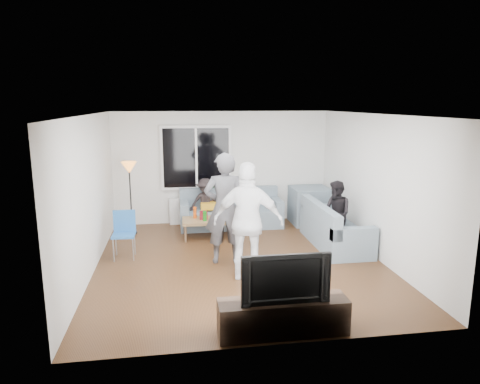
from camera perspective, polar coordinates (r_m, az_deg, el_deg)
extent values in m
cube|color=#56351C|center=(7.87, -0.06, -9.28)|extent=(5.00, 5.50, 0.04)
cube|color=white|center=(7.35, -0.07, 10.31)|extent=(5.00, 5.50, 0.04)
cube|color=silver|center=(10.21, -2.40, 3.26)|extent=(5.00, 0.04, 2.60)
cube|color=silver|center=(4.87, 4.86, -6.30)|extent=(5.00, 0.04, 2.60)
cube|color=silver|center=(7.55, -19.32, -0.41)|extent=(0.04, 5.50, 2.60)
cube|color=silver|center=(8.26, 17.50, 0.70)|extent=(0.04, 5.50, 2.60)
cube|color=white|center=(10.05, -5.77, 4.51)|extent=(1.62, 0.06, 1.47)
cube|color=black|center=(10.01, -5.76, 4.49)|extent=(1.50, 0.02, 1.35)
cube|color=white|center=(10.00, -5.76, 4.48)|extent=(0.05, 0.03, 1.35)
cube|color=silver|center=(10.24, -5.62, -2.42)|extent=(1.30, 0.12, 0.62)
imported|color=#245B25|center=(10.12, -3.72, 0.25)|extent=(0.20, 0.17, 0.34)
imported|color=white|center=(10.11, -7.62, -0.37)|extent=(0.19, 0.19, 0.16)
cube|color=slate|center=(10.31, 9.14, -1.75)|extent=(0.85, 0.85, 0.85)
cube|color=gold|center=(9.82, -4.06, -1.80)|extent=(0.40, 0.34, 0.14)
cube|color=maroon|center=(9.90, -3.83, -1.68)|extent=(0.38, 0.33, 0.13)
cube|color=#9A774A|center=(9.18, -4.10, -4.77)|extent=(1.11, 0.62, 0.40)
cylinder|color=maroon|center=(9.10, -4.81, -3.07)|extent=(0.17, 0.17, 0.17)
imported|color=#4A4A4F|center=(7.58, -2.05, -2.18)|extent=(0.73, 0.49, 1.96)
imported|color=silver|center=(6.87, 1.10, -3.92)|extent=(1.20, 0.75, 1.90)
imported|color=black|center=(8.75, 12.52, -2.80)|extent=(0.61, 0.72, 1.30)
imported|color=black|center=(9.85, -4.55, -1.45)|extent=(0.74, 0.44, 1.13)
cube|color=#2E2117|center=(5.57, 5.67, -15.98)|extent=(1.60, 0.40, 0.44)
imported|color=black|center=(5.34, 5.79, -10.92)|extent=(1.08, 0.14, 0.62)
cylinder|color=#177F18|center=(8.97, -4.65, -3.17)|extent=(0.08, 0.08, 0.20)
cylinder|color=#E5500D|center=(9.20, -5.95, -2.70)|extent=(0.07, 0.07, 0.24)
cylinder|color=black|center=(9.25, -1.82, -2.75)|extent=(0.07, 0.07, 0.18)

